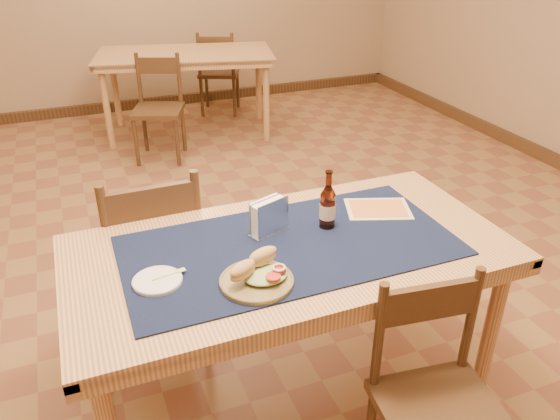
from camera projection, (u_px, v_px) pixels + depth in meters
name	position (u px, v px, depth m)	size (l,w,h in m)	color
room	(219.00, 25.00, 2.33)	(6.04, 7.04, 2.84)	brown
main_table	(290.00, 265.00, 2.02)	(1.60, 0.80, 0.75)	tan
placemat	(290.00, 246.00, 1.98)	(1.20, 0.60, 0.01)	#0E1534
baseboard	(232.00, 283.00, 2.97)	(6.00, 7.00, 0.10)	#432B18
back_table	(185.00, 62.00, 4.87)	(1.67, 1.10, 0.75)	tan
chair_main_far	(153.00, 255.00, 2.43)	(0.43, 0.43, 0.92)	#432B18
chair_main_near	(438.00, 402.00, 1.75)	(0.43, 0.43, 0.83)	#432B18
chair_back_near	(158.00, 107.00, 4.47)	(0.50, 0.50, 0.84)	#432B18
chair_back_far	(218.00, 71.00, 5.51)	(0.51, 0.51, 0.83)	#432B18
sandwich_plate	(258.00, 276.00, 1.77)	(0.24, 0.24, 0.09)	olive
side_plate	(157.00, 280.00, 1.77)	(0.16, 0.16, 0.01)	silver
fork	(172.00, 273.00, 1.80)	(0.12, 0.04, 0.00)	#A5E07B
beer_bottle	(328.00, 207.00, 2.06)	(0.06, 0.06, 0.23)	#4E1C0D
napkin_holder	(269.00, 217.00, 2.03)	(0.17, 0.11, 0.14)	white
menu_card	(378.00, 209.00, 2.22)	(0.30, 0.26, 0.01)	beige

